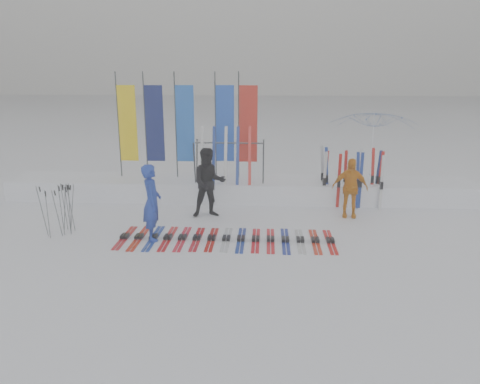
# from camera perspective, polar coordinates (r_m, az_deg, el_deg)

# --- Properties ---
(ground) EXTENTS (120.00, 120.00, 0.00)m
(ground) POSITION_cam_1_polar(r_m,az_deg,el_deg) (10.10, -1.67, -7.82)
(ground) COLOR white
(ground) RESTS_ON ground
(snow_bank) EXTENTS (14.00, 1.60, 0.60)m
(snow_bank) POSITION_cam_1_polar(r_m,az_deg,el_deg) (14.36, -0.11, 0.39)
(snow_bank) COLOR white
(snow_bank) RESTS_ON ground
(person_blue) EXTENTS (0.57, 0.73, 1.79)m
(person_blue) POSITION_cam_1_polar(r_m,az_deg,el_deg) (10.97, -10.70, -1.25)
(person_blue) COLOR #1B35A1
(person_blue) RESTS_ON ground
(person_black) EXTENTS (1.06, 0.91, 1.87)m
(person_black) POSITION_cam_1_polar(r_m,az_deg,el_deg) (12.48, -3.81, 1.13)
(person_black) COLOR black
(person_black) RESTS_ON ground
(person_yellow) EXTENTS (0.97, 0.47, 1.60)m
(person_yellow) POSITION_cam_1_polar(r_m,az_deg,el_deg) (12.80, 13.25, 0.50)
(person_yellow) COLOR orange
(person_yellow) RESTS_ON ground
(tent_canopy) EXTENTS (3.75, 3.78, 2.61)m
(tent_canopy) POSITION_cam_1_polar(r_m,az_deg,el_deg) (16.20, 15.76, 5.12)
(tent_canopy) COLOR white
(tent_canopy) RESTS_ON ground
(ski_row) EXTENTS (4.99, 1.70, 0.07)m
(ski_row) POSITION_cam_1_polar(r_m,az_deg,el_deg) (10.99, -1.76, -5.70)
(ski_row) COLOR #AF0E16
(ski_row) RESTS_ON ground
(pole_cluster) EXTENTS (0.65, 0.71, 1.25)m
(pole_cluster) POSITION_cam_1_polar(r_m,az_deg,el_deg) (12.07, -20.90, -2.01)
(pole_cluster) COLOR #595B60
(pole_cluster) RESTS_ON ground
(feather_flags) EXTENTS (4.27, 0.14, 3.20)m
(feather_flags) POSITION_cam_1_polar(r_m,az_deg,el_deg) (14.45, -6.49, 8.23)
(feather_flags) COLOR #383A3F
(feather_flags) RESTS_ON ground
(ski_rack) EXTENTS (2.04, 0.80, 1.23)m
(ski_rack) POSITION_cam_1_polar(r_m,az_deg,el_deg) (13.75, -1.30, 4.36)
(ski_rack) COLOR #383A3F
(ski_rack) RESTS_ON ground
(upright_skis) EXTENTS (1.73, 1.17, 1.70)m
(upright_skis) POSITION_cam_1_polar(r_m,az_deg,el_deg) (14.03, 13.52, 1.71)
(upright_skis) COLOR navy
(upright_skis) RESTS_ON ground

